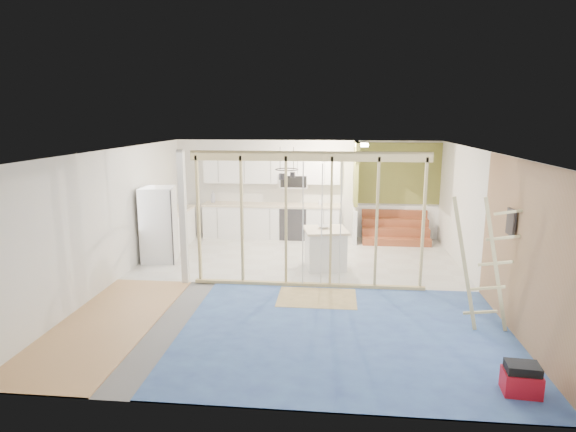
# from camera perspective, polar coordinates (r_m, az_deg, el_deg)

# --- Properties ---
(room) EXTENTS (7.01, 8.01, 2.61)m
(room) POSITION_cam_1_polar(r_m,az_deg,el_deg) (8.99, 0.52, -0.53)
(room) COLOR slate
(room) RESTS_ON ground
(floor_overlays) EXTENTS (7.00, 8.00, 0.03)m
(floor_overlays) POSITION_cam_1_polar(r_m,az_deg,el_deg) (9.40, 0.99, -8.17)
(floor_overlays) COLOR beige
(floor_overlays) RESTS_ON room
(stud_frame) EXTENTS (4.66, 0.14, 2.60)m
(stud_frame) POSITION_cam_1_polar(r_m,az_deg,el_deg) (8.96, -0.85, 1.23)
(stud_frame) COLOR #C9BA7B
(stud_frame) RESTS_ON room
(base_cabinets) EXTENTS (4.45, 2.24, 0.93)m
(base_cabinets) POSITION_cam_1_polar(r_m,az_deg,el_deg) (12.65, -5.37, -0.86)
(base_cabinets) COLOR white
(base_cabinets) RESTS_ON room
(upper_cabinets) EXTENTS (3.60, 0.41, 0.85)m
(upper_cabinets) POSITION_cam_1_polar(r_m,az_deg,el_deg) (12.75, -1.69, 5.45)
(upper_cabinets) COLOR white
(upper_cabinets) RESTS_ON room
(green_partition) EXTENTS (2.25, 1.51, 2.60)m
(green_partition) POSITION_cam_1_polar(r_m,az_deg,el_deg) (12.68, 11.29, 1.19)
(green_partition) COLOR olive
(green_partition) RESTS_ON room
(pot_rack) EXTENTS (0.52, 0.52, 0.72)m
(pot_rack) POSITION_cam_1_polar(r_m,az_deg,el_deg) (10.77, -0.18, 5.25)
(pot_rack) COLOR black
(pot_rack) RESTS_ON room
(sheathing_panel) EXTENTS (0.02, 4.00, 2.60)m
(sheathing_panel) POSITION_cam_1_polar(r_m,az_deg,el_deg) (7.51, 26.53, -4.24)
(sheathing_panel) COLOR #A37D58
(sheathing_panel) RESTS_ON room
(electrical_panel) EXTENTS (0.04, 0.30, 0.40)m
(electrical_panel) POSITION_cam_1_polar(r_m,az_deg,el_deg) (7.96, 24.92, -0.65)
(electrical_panel) COLOR #323237
(electrical_panel) RESTS_ON room
(ceiling_light) EXTENTS (0.32, 0.32, 0.08)m
(ceiling_light) POSITION_cam_1_polar(r_m,az_deg,el_deg) (11.79, 8.75, 8.33)
(ceiling_light) COLOR #FFEABF
(ceiling_light) RESTS_ON room
(fridge) EXTENTS (0.84, 0.82, 1.69)m
(fridge) POSITION_cam_1_polar(r_m,az_deg,el_deg) (11.07, -15.02, -1.01)
(fridge) COLOR silver
(fridge) RESTS_ON room
(island) EXTENTS (1.04, 1.04, 0.87)m
(island) POSITION_cam_1_polar(r_m,az_deg,el_deg) (10.34, 4.44, -3.91)
(island) COLOR silver
(island) RESTS_ON room
(bowl) EXTENTS (0.29, 0.29, 0.06)m
(bowl) POSITION_cam_1_polar(r_m,az_deg,el_deg) (10.29, 4.26, -1.30)
(bowl) COLOR silver
(bowl) RESTS_ON island
(soap_bottle_a) EXTENTS (0.14, 0.14, 0.32)m
(soap_bottle_a) POSITION_cam_1_polar(r_m,az_deg,el_deg) (13.14, -8.89, 2.30)
(soap_bottle_a) COLOR #A6A8B9
(soap_bottle_a) RESTS_ON base_cabinets
(soap_bottle_b) EXTENTS (0.10, 0.10, 0.18)m
(soap_bottle_b) POSITION_cam_1_polar(r_m,az_deg,el_deg) (12.69, 3.83, 1.74)
(soap_bottle_b) COLOR white
(soap_bottle_b) RESTS_ON base_cabinets
(toolbox) EXTENTS (0.44, 0.34, 0.39)m
(toolbox) POSITION_cam_1_polar(r_m,az_deg,el_deg) (6.53, 25.94, -17.08)
(toolbox) COLOR #A90F1D
(toolbox) RESTS_ON room
(ladder) EXTENTS (1.09, 0.16, 2.04)m
(ladder) POSITION_cam_1_polar(r_m,az_deg,el_deg) (7.78, 22.22, -5.32)
(ladder) COLOR tan
(ladder) RESTS_ON room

